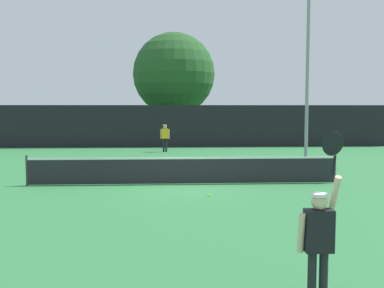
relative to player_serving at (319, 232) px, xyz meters
The scene contains 9 objects.
ground_plane 10.23m from the player_serving, 98.43° to the left, with size 120.00×120.00×0.00m, color #2D723D.
tennis_net 10.19m from the player_serving, 98.43° to the left, with size 11.13×0.08×1.07m.
perimeter_fence 25.41m from the player_serving, 93.37° to the left, with size 31.24×0.12×2.92m, color black.
player_serving is the anchor object (origin of this frame).
player_receiving 22.00m from the player_serving, 95.85° to the left, with size 0.57×0.25×1.69m.
tennis_ball 7.88m from the player_serving, 95.84° to the left, with size 0.07×0.07×0.07m, color #CCE033.
light_pole 18.85m from the player_serving, 73.21° to the left, with size 1.18×0.28×9.64m.
large_tree 30.91m from the player_serving, 92.90° to the left, with size 6.59×6.59×8.76m.
parked_car_near 32.44m from the player_serving, 90.04° to the left, with size 2.20×4.33×1.69m.
Camera 1 is at (-0.55, -15.93, 2.74)m, focal length 41.94 mm.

